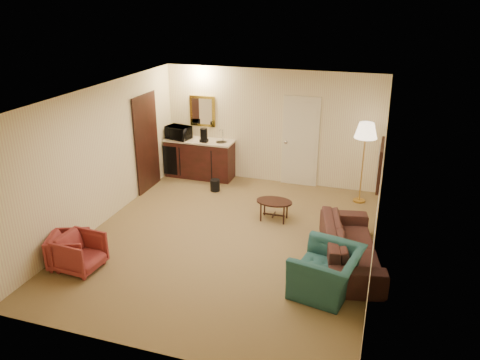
# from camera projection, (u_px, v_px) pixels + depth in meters

# --- Properties ---
(ground) EXTENTS (6.00, 6.00, 0.00)m
(ground) POSITION_uv_depth(u_px,v_px,m) (228.00, 239.00, 8.42)
(ground) COLOR olive
(ground) RESTS_ON ground
(room_walls) EXTENTS (5.02, 6.01, 2.61)m
(room_walls) POSITION_uv_depth(u_px,v_px,m) (236.00, 135.00, 8.50)
(room_walls) COLOR beige
(room_walls) RESTS_ON ground
(wetbar_cabinet) EXTENTS (1.64, 0.58, 0.92)m
(wetbar_cabinet) POSITION_uv_depth(u_px,v_px,m) (200.00, 158.00, 11.13)
(wetbar_cabinet) COLOR #3D1413
(wetbar_cabinet) RESTS_ON ground
(sofa) EXTENTS (1.07, 2.23, 0.84)m
(sofa) POSITION_uv_depth(u_px,v_px,m) (351.00, 239.00, 7.54)
(sofa) COLOR black
(sofa) RESTS_ON ground
(teal_armchair) EXTENTS (0.85, 1.13, 0.90)m
(teal_armchair) POSITION_uv_depth(u_px,v_px,m) (327.00, 265.00, 6.78)
(teal_armchair) COLOR #205250
(teal_armchair) RESTS_ON ground
(rose_chair_near) EXTENTS (0.63, 0.67, 0.65)m
(rose_chair_near) POSITION_uv_depth(u_px,v_px,m) (80.00, 251.00, 7.38)
(rose_chair_near) COLOR maroon
(rose_chair_near) RESTS_ON ground
(rose_chair_far) EXTENTS (0.73, 0.75, 0.61)m
(rose_chair_far) POSITION_uv_depth(u_px,v_px,m) (69.00, 248.00, 7.50)
(rose_chair_far) COLOR maroon
(rose_chair_far) RESTS_ON ground
(coffee_table) EXTENTS (0.70, 0.47, 0.40)m
(coffee_table) POSITION_uv_depth(u_px,v_px,m) (274.00, 210.00, 9.06)
(coffee_table) COLOR black
(coffee_table) RESTS_ON ground
(floor_lamp) EXTENTS (0.58, 0.58, 1.72)m
(floor_lamp) POSITION_uv_depth(u_px,v_px,m) (363.00, 163.00, 9.63)
(floor_lamp) COLOR #BD933F
(floor_lamp) RESTS_ON ground
(waste_bin) EXTENTS (0.25, 0.25, 0.26)m
(waste_bin) POSITION_uv_depth(u_px,v_px,m) (215.00, 185.00, 10.43)
(waste_bin) COLOR black
(waste_bin) RESTS_ON ground
(microwave) EXTENTS (0.61, 0.42, 0.38)m
(microwave) POSITION_uv_depth(u_px,v_px,m) (178.00, 131.00, 10.98)
(microwave) COLOR black
(microwave) RESTS_ON wetbar_cabinet
(coffee_maker) EXTENTS (0.18, 0.18, 0.32)m
(coffee_maker) POSITION_uv_depth(u_px,v_px,m) (204.00, 135.00, 10.76)
(coffee_maker) COLOR black
(coffee_maker) RESTS_ON wetbar_cabinet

